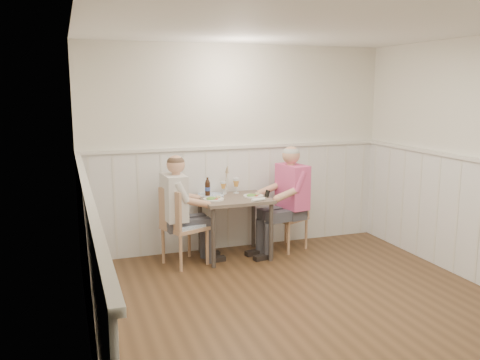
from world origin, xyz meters
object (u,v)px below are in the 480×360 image
Objects in this scene: diner_cream at (178,218)px; chair_left at (181,224)px; man_in_pink at (289,208)px; grass_vase at (225,181)px; chair_right at (290,213)px; dining_table at (235,206)px; beer_bottle at (208,188)px.

chair_left is at bearing -65.16° from diner_cream.
grass_vase is (-0.76, 0.28, 0.34)m from man_in_pink.
man_in_pink is (-0.08, -0.14, 0.11)m from chair_right.
chair_right is (0.79, 0.09, -0.18)m from dining_table.
chair_right is at bearing 4.94° from diner_cream.
beer_bottle is at bearing 174.81° from chair_right.
diner_cream is at bearing 179.66° from man_in_pink.
dining_table is at bearing -79.11° from grass_vase.
man_in_pink is 1.04× the size of diner_cream.
diner_cream is (-1.43, 0.01, -0.02)m from man_in_pink.
chair_right is at bearing 60.32° from man_in_pink.
man_in_pink is at bearing -3.85° from dining_table.
chair_left is 0.60m from beer_bottle.
chair_right is 0.93× the size of chair_left.
beer_bottle reaches higher than chair_left.
diner_cream is 0.81m from grass_vase.
beer_bottle is at bearing 28.11° from diner_cream.
diner_cream is at bearing -175.06° from chair_right.
chair_left reaches higher than dining_table.
dining_table is 0.36m from grass_vase.
diner_cream is 3.59× the size of grass_vase.
man_in_pink is (1.41, 0.04, 0.08)m from chair_left.
grass_vase is (-0.84, 0.14, 0.45)m from chair_right.
chair_right is 3.68× the size of beer_bottle.
dining_table is at bearing -33.27° from beer_bottle.
beer_bottle is at bearing 166.67° from man_in_pink.
dining_table is at bearing 3.15° from diner_cream.
grass_vase is at bearing 26.04° from chair_left.
dining_table is at bearing 176.15° from man_in_pink.
diner_cream is (-1.50, -0.13, 0.09)m from chair_right.
beer_bottle is 0.25m from grass_vase.
grass_vase is (0.67, 0.27, 0.36)m from diner_cream.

